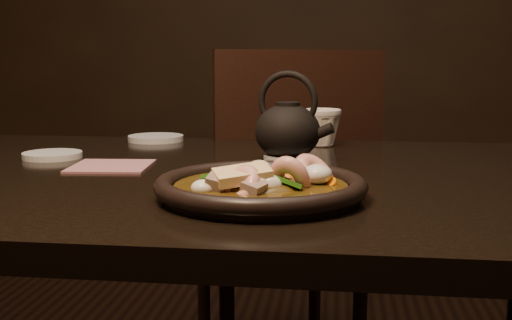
# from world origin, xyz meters

# --- Properties ---
(table) EXTENTS (1.60, 0.90, 0.75)m
(table) POSITION_xyz_m (0.00, 0.00, 0.67)
(table) COLOR black
(table) RESTS_ON floor
(chair) EXTENTS (0.59, 0.59, 0.97)m
(chair) POSITION_xyz_m (0.15, 0.63, 0.53)
(chair) COLOR black
(chair) RESTS_ON floor
(plate) EXTENTS (0.30, 0.30, 0.03)m
(plate) POSITION_xyz_m (0.19, -0.20, 0.77)
(plate) COLOR black
(plate) RESTS_ON table
(stirfry) EXTENTS (0.21, 0.18, 0.07)m
(stirfry) POSITION_xyz_m (0.20, -0.20, 0.77)
(stirfry) COLOR #3E2B0B
(stirfry) RESTS_ON plate
(soy_dish) EXTENTS (0.10, 0.10, 0.01)m
(soy_dish) POSITION_xyz_m (0.21, 0.11, 0.76)
(soy_dish) COLOR silver
(soy_dish) RESTS_ON table
(saucer_left) EXTENTS (0.12, 0.12, 0.01)m
(saucer_left) POSITION_xyz_m (-0.26, 0.11, 0.76)
(saucer_left) COLOR silver
(saucer_left) RESTS_ON table
(saucer_right) EXTENTS (0.13, 0.13, 0.01)m
(saucer_right) POSITION_xyz_m (-0.13, 0.38, 0.76)
(saucer_right) COLOR silver
(saucer_right) RESTS_ON table
(tea_cup) EXTENTS (0.10, 0.09, 0.09)m
(tea_cup) POSITION_xyz_m (0.26, 0.35, 0.79)
(tea_cup) COLOR white
(tea_cup) RESTS_ON table
(napkin) EXTENTS (0.15, 0.15, 0.00)m
(napkin) POSITION_xyz_m (-0.11, 0.02, 0.75)
(napkin) COLOR #9B5F61
(napkin) RESTS_ON table
(teapot) EXTENTS (0.15, 0.13, 0.17)m
(teapot) POSITION_xyz_m (0.20, 0.13, 0.81)
(teapot) COLOR black
(teapot) RESTS_ON table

